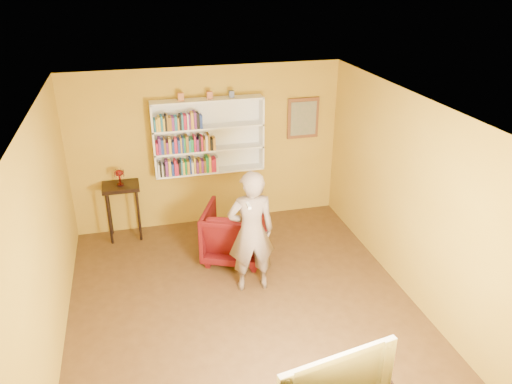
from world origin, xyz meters
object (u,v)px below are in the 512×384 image
person (251,232)px  television (330,376)px  armchair (235,233)px  bookshelf (208,135)px  ruby_lustre (119,174)px  console_table (122,194)px

person → television: person is taller
television → armchair: bearing=82.2°
bookshelf → ruby_lustre: size_ratio=7.09×
armchair → person: person is taller
bookshelf → console_table: (-1.46, -0.16, -0.81)m
ruby_lustre → television: ruby_lustre is taller
armchair → television: bearing=115.4°
bookshelf → person: size_ratio=1.02×
bookshelf → console_table: size_ratio=1.91×
console_table → armchair: (1.63, -1.06, -0.36)m
person → ruby_lustre: bearing=-46.4°
armchair → person: bearing=116.7°
person → television: (0.07, -2.61, -0.05)m
ruby_lustre → television: 4.84m
bookshelf → television: bookshelf is taller
armchair → television: size_ratio=0.80×
console_table → ruby_lustre: size_ratio=3.71×
console_table → television: (1.75, -4.50, 0.05)m
bookshelf → person: bearing=-84.1°
bookshelf → person: (0.21, -2.05, -0.71)m
bookshelf → ruby_lustre: 1.54m
bookshelf → television: (0.29, -4.66, -0.76)m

